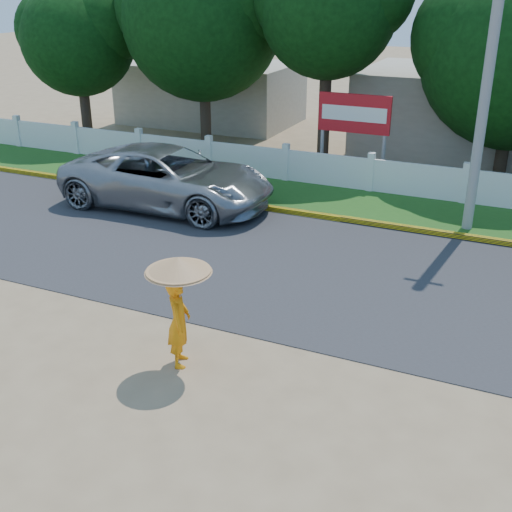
{
  "coord_description": "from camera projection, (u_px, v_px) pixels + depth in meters",
  "views": [
    {
      "loc": [
        4.91,
        -8.95,
        6.52
      ],
      "look_at": [
        0.0,
        2.0,
        1.3
      ],
      "focal_mm": 45.0,
      "sensor_mm": 36.0,
      "label": 1
    }
  ],
  "objects": [
    {
      "name": "grass_verge",
      "position": [
        357.0,
        204.0,
        20.08
      ],
      "size": [
        60.0,
        3.5,
        0.03
      ],
      "primitive_type": "cube",
      "color": "#2D601E",
      "rests_on": "ground"
    },
    {
      "name": "monk_with_parasol",
      "position": [
        178.0,
        296.0,
        11.25
      ],
      "size": [
        1.18,
        1.18,
        2.14
      ],
      "color": "orange",
      "rests_on": "ground"
    },
    {
      "name": "ground",
      "position": [
        212.0,
        359.0,
        11.93
      ],
      "size": [
        120.0,
        120.0,
        0.0
      ],
      "primitive_type": "plane",
      "color": "#9E8460",
      "rests_on": "ground"
    },
    {
      "name": "building_far",
      "position": [
        211.0,
        93.0,
        31.02
      ],
      "size": [
        8.0,
        5.0,
        2.8
      ],
      "primitive_type": "cube",
      "color": "#B7AD99",
      "rests_on": "ground"
    },
    {
      "name": "building_near",
      "position": [
        492.0,
        114.0,
        25.22
      ],
      "size": [
        10.0,
        6.0,
        3.2
      ],
      "primitive_type": "cube",
      "color": "#B7AD99",
      "rests_on": "ground"
    },
    {
      "name": "vehicle",
      "position": [
        168.0,
        178.0,
        19.56
      ],
      "size": [
        6.62,
        3.17,
        1.82
      ],
      "primitive_type": "imported",
      "rotation": [
        0.0,
        0.0,
        1.59
      ],
      "color": "#93969A",
      "rests_on": "ground"
    },
    {
      "name": "utility_pole",
      "position": [
        489.0,
        67.0,
        16.35
      ],
      "size": [
        0.28,
        0.28,
        8.85
      ],
      "primitive_type": "cylinder",
      "color": "gray",
      "rests_on": "ground"
    },
    {
      "name": "road",
      "position": [
        298.0,
        267.0,
        15.69
      ],
      "size": [
        60.0,
        7.0,
        0.02
      ],
      "primitive_type": "cube",
      "color": "#38383A",
      "rests_on": "ground"
    },
    {
      "name": "tree_row",
      "position": [
        460.0,
        35.0,
        21.2
      ],
      "size": [
        34.06,
        7.26,
        8.3
      ],
      "color": "#473828",
      "rests_on": "ground"
    },
    {
      "name": "fence",
      "position": [
        370.0,
        175.0,
        21.08
      ],
      "size": [
        40.0,
        0.1,
        1.1
      ],
      "primitive_type": "cube",
      "color": "silver",
      "rests_on": "ground"
    },
    {
      "name": "billboard",
      "position": [
        354.0,
        118.0,
        21.73
      ],
      "size": [
        2.5,
        0.13,
        2.95
      ],
      "color": "gray",
      "rests_on": "ground"
    },
    {
      "name": "curb",
      "position": [
        341.0,
        219.0,
        18.63
      ],
      "size": [
        40.0,
        0.18,
        0.16
      ],
      "primitive_type": "cube",
      "color": "yellow",
      "rests_on": "ground"
    }
  ]
}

